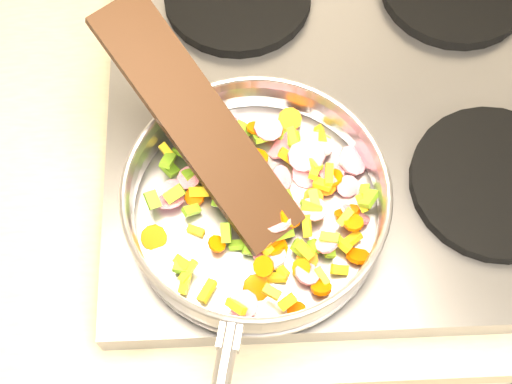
{
  "coord_description": "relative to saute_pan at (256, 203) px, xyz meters",
  "views": [
    {
      "loc": [
        -0.84,
        1.19,
        1.67
      ],
      "look_at": [
        -0.83,
        1.5,
        1.01
      ],
      "focal_mm": 50.0,
      "sensor_mm": 36.0,
      "label": 1
    }
  ],
  "objects": [
    {
      "name": "cooktop",
      "position": [
        0.13,
        0.17,
        -0.07
      ],
      "size": [
        0.6,
        0.6,
        0.04
      ],
      "primitive_type": "cube",
      "color": "#939399",
      "rests_on": "counter_top"
    },
    {
      "name": "grate_fl",
      "position": [
        -0.01,
        0.03,
        -0.04
      ],
      "size": [
        0.19,
        0.19,
        0.02
      ],
      "primitive_type": "cylinder",
      "color": "black",
      "rests_on": "cooktop"
    },
    {
      "name": "grate_fr",
      "position": [
        0.27,
        0.03,
        -0.04
      ],
      "size": [
        0.19,
        0.19,
        0.02
      ],
      "primitive_type": "cylinder",
      "color": "black",
      "rests_on": "cooktop"
    },
    {
      "name": "saute_pan",
      "position": [
        0.0,
        0.0,
        0.0
      ],
      "size": [
        0.32,
        0.48,
        0.06
      ],
      "rotation": [
        0.0,
        0.0,
        -0.21
      ],
      "color": "#9E9EA5",
      "rests_on": "grate_fl"
    },
    {
      "name": "vegetable_heap",
      "position": [
        0.02,
        0.01,
        -0.01
      ],
      "size": [
        0.26,
        0.25,
        0.05
      ],
      "color": "#71B020",
      "rests_on": "saute_pan"
    },
    {
      "name": "wooden_spatula",
      "position": [
        -0.06,
        0.07,
        0.05
      ],
      "size": [
        0.22,
        0.26,
        0.12
      ],
      "primitive_type": "cube",
      "rotation": [
        0.0,
        -0.38,
        2.21
      ],
      "color": "black",
      "rests_on": "saute_pan"
    }
  ]
}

